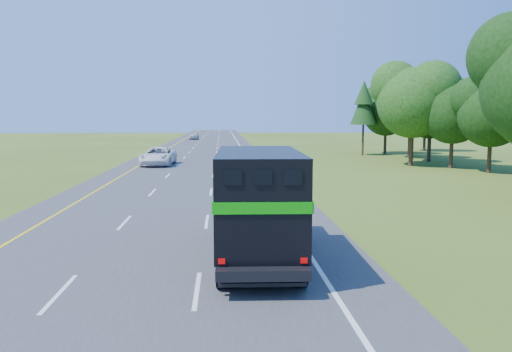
{
  "coord_description": "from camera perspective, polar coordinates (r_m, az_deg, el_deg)",
  "views": [
    {
      "loc": [
        2.54,
        -2.18,
        4.71
      ],
      "look_at": [
        4.31,
        23.72,
        1.65
      ],
      "focal_mm": 35.0,
      "sensor_mm": 36.0,
      "label": 1
    }
  ],
  "objects": [
    {
      "name": "horse_truck",
      "position": [
        16.4,
        0.21,
        -2.88
      ],
      "size": [
        2.83,
        8.26,
        3.62
      ],
      "rotation": [
        0.0,
        0.0,
        -0.04
      ],
      "color": "black",
      "rests_on": "road"
    },
    {
      "name": "white_suv",
      "position": [
        49.77,
        -11.12,
        2.23
      ],
      "size": [
        3.18,
        6.43,
        1.75
      ],
      "primitive_type": "imported",
      "rotation": [
        0.0,
        0.0,
        -0.04
      ],
      "color": "white",
      "rests_on": "road"
    },
    {
      "name": "far_car",
      "position": [
        106.08,
        -7.1,
        4.57
      ],
      "size": [
        1.98,
        4.51,
        1.51
      ],
      "primitive_type": "imported",
      "rotation": [
        0.0,
        0.0,
        -0.04
      ],
      "color": "#AEAFB5",
      "rests_on": "road"
    },
    {
      "name": "road",
      "position": [
        52.45,
        -6.68,
        1.56
      ],
      "size": [
        15.0,
        260.0,
        0.04
      ],
      "primitive_type": "cube",
      "color": "#38383A",
      "rests_on": "ground"
    },
    {
      "name": "lane_markings",
      "position": [
        52.45,
        -6.68,
        1.58
      ],
      "size": [
        11.15,
        260.0,
        0.01
      ],
      "color": "yellow",
      "rests_on": "road"
    }
  ]
}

